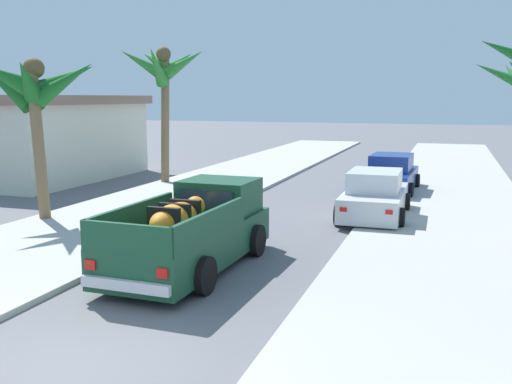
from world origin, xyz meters
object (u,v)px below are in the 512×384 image
(car_right_near, at_px, (391,175))
(car_left_mid, at_px, (375,196))
(palm_tree_left_back, at_px, (163,73))
(palm_tree_right_fore, at_px, (36,89))
(roadside_house, at_px, (32,137))
(pickup_truck, at_px, (194,232))

(car_right_near, height_order, car_left_mid, same)
(palm_tree_left_back, bearing_deg, palm_tree_right_fore, -89.38)
(palm_tree_left_back, bearing_deg, car_right_near, 4.90)
(car_left_mid, distance_m, palm_tree_left_back, 11.37)
(palm_tree_left_back, xyz_separation_m, roadside_house, (-6.80, -0.30, -2.86))
(car_left_mid, bearing_deg, palm_tree_right_fore, -158.46)
(car_right_near, height_order, palm_tree_left_back, palm_tree_left_back)
(car_right_near, xyz_separation_m, palm_tree_left_back, (-9.60, -0.82, 4.11))
(car_right_near, bearing_deg, palm_tree_right_fore, -136.48)
(pickup_truck, bearing_deg, roadside_house, 141.07)
(car_left_mid, xyz_separation_m, palm_tree_right_fore, (-9.53, -3.76, 3.31))
(car_right_near, distance_m, car_left_mid, 5.27)
(pickup_truck, xyz_separation_m, palm_tree_right_fore, (-6.36, 2.80, 3.21))
(car_left_mid, bearing_deg, roadside_house, 165.84)
(palm_tree_left_back, bearing_deg, pickup_truck, -59.64)
(car_right_near, height_order, roadside_house, roadside_house)
(palm_tree_right_fore, xyz_separation_m, palm_tree_left_back, (-0.09, 8.21, 0.80))
(car_right_near, bearing_deg, roadside_house, -176.07)
(car_left_mid, distance_m, roadside_house, 16.99)
(pickup_truck, distance_m, car_left_mid, 7.29)
(roadside_house, bearing_deg, palm_tree_right_fore, -48.93)
(pickup_truck, height_order, roadside_house, roadside_house)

